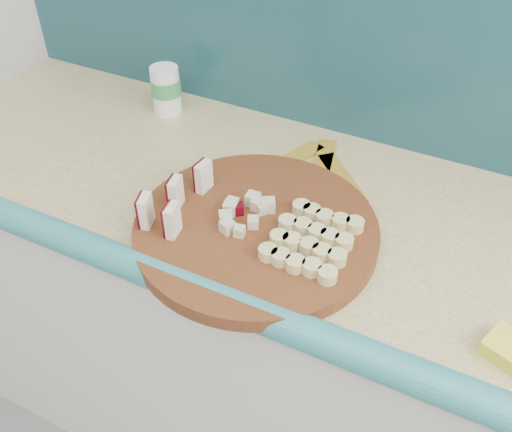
% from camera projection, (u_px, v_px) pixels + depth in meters
% --- Properties ---
extents(kitchen_counter, '(2.20, 0.63, 0.91)m').
position_uv_depth(kitchen_counter, '(362.00, 369.00, 1.38)').
color(kitchen_counter, white).
rests_on(kitchen_counter, ground).
extents(backsplash, '(2.20, 0.02, 0.50)m').
position_uv_depth(backsplash, '(454.00, 46.00, 1.11)').
color(backsplash, teal).
rests_on(backsplash, kitchen_counter).
extents(cutting_board, '(0.46, 0.46, 0.03)m').
position_uv_depth(cutting_board, '(256.00, 230.00, 1.06)').
color(cutting_board, '#4E2410').
rests_on(cutting_board, kitchen_counter).
extents(apple_wedges, '(0.08, 0.18, 0.06)m').
position_uv_depth(apple_wedges, '(174.00, 199.00, 1.06)').
color(apple_wedges, '#FFEECB').
rests_on(apple_wedges, cutting_board).
extents(apple_chunks, '(0.08, 0.07, 0.02)m').
position_uv_depth(apple_chunks, '(242.00, 215.00, 1.05)').
color(apple_chunks, beige).
rests_on(apple_chunks, cutting_board).
extents(banana_slices, '(0.15, 0.17, 0.02)m').
position_uv_depth(banana_slices, '(312.00, 239.00, 1.00)').
color(banana_slices, '#DED188').
rests_on(banana_slices, cutting_board).
extents(canister, '(0.07, 0.07, 0.12)m').
position_uv_depth(canister, '(166.00, 89.00, 1.37)').
color(canister, white).
rests_on(canister, kitchen_counter).
extents(banana_peel, '(0.25, 0.20, 0.01)m').
position_uv_depth(banana_peel, '(318.00, 167.00, 1.23)').
color(banana_peel, gold).
rests_on(banana_peel, kitchen_counter).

